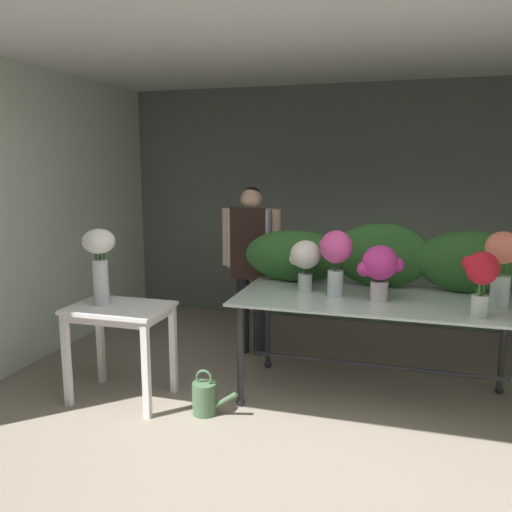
{
  "coord_description": "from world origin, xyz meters",
  "views": [
    {
      "loc": [
        0.75,
        -2.24,
        1.83
      ],
      "look_at": [
        -0.36,
        1.5,
        1.14
      ],
      "focal_mm": 36.45,
      "sensor_mm": 36.0,
      "label": 1
    }
  ],
  "objects_px": {
    "watering_can": "(205,398)",
    "vase_crimson_stock": "(481,276)",
    "vase_white_roses_tall": "(99,258)",
    "florist": "(251,253)",
    "vase_coral_roses": "(502,260)",
    "vase_ivory_ranunculus": "(305,259)",
    "vase_magenta_peonies": "(380,268)",
    "display_table_glass": "(377,312)",
    "vase_fuchsia_carnations": "(336,255)",
    "side_table_white": "(120,320)"
  },
  "relations": [
    {
      "from": "florist",
      "to": "vase_white_roses_tall",
      "type": "distance_m",
      "value": 1.5
    },
    {
      "from": "florist",
      "to": "vase_fuchsia_carnations",
      "type": "bearing_deg",
      "value": -39.43
    },
    {
      "from": "vase_coral_roses",
      "to": "side_table_white",
      "type": "bearing_deg",
      "value": -169.3
    },
    {
      "from": "vase_ivory_ranunculus",
      "to": "vase_fuchsia_carnations",
      "type": "distance_m",
      "value": 0.28
    },
    {
      "from": "side_table_white",
      "to": "vase_white_roses_tall",
      "type": "distance_m",
      "value": 0.5
    },
    {
      "from": "display_table_glass",
      "to": "vase_fuchsia_carnations",
      "type": "height_order",
      "value": "vase_fuchsia_carnations"
    },
    {
      "from": "display_table_glass",
      "to": "vase_white_roses_tall",
      "type": "relative_size",
      "value": 3.63
    },
    {
      "from": "display_table_glass",
      "to": "vase_coral_roses",
      "type": "xyz_separation_m",
      "value": [
        0.84,
        -0.03,
        0.45
      ]
    },
    {
      "from": "vase_coral_roses",
      "to": "vase_white_roses_tall",
      "type": "relative_size",
      "value": 0.92
    },
    {
      "from": "vase_fuchsia_carnations",
      "to": "vase_magenta_peonies",
      "type": "bearing_deg",
      "value": -8.54
    },
    {
      "from": "vase_ivory_ranunculus",
      "to": "vase_crimson_stock",
      "type": "height_order",
      "value": "vase_crimson_stock"
    },
    {
      "from": "side_table_white",
      "to": "vase_coral_roses",
      "type": "xyz_separation_m",
      "value": [
        2.74,
        0.52,
        0.52
      ]
    },
    {
      "from": "vase_ivory_ranunculus",
      "to": "vase_crimson_stock",
      "type": "relative_size",
      "value": 0.93
    },
    {
      "from": "watering_can",
      "to": "side_table_white",
      "type": "bearing_deg",
      "value": 175.73
    },
    {
      "from": "vase_crimson_stock",
      "to": "vase_ivory_ranunculus",
      "type": "bearing_deg",
      "value": 162.94
    },
    {
      "from": "florist",
      "to": "vase_ivory_ranunculus",
      "type": "height_order",
      "value": "florist"
    },
    {
      "from": "vase_coral_roses",
      "to": "watering_can",
      "type": "bearing_deg",
      "value": -164.23
    },
    {
      "from": "vase_ivory_ranunculus",
      "to": "vase_magenta_peonies",
      "type": "bearing_deg",
      "value": -14.53
    },
    {
      "from": "vase_magenta_peonies",
      "to": "vase_coral_roses",
      "type": "height_order",
      "value": "vase_coral_roses"
    },
    {
      "from": "display_table_glass",
      "to": "vase_magenta_peonies",
      "type": "height_order",
      "value": "vase_magenta_peonies"
    },
    {
      "from": "vase_ivory_ranunculus",
      "to": "vase_white_roses_tall",
      "type": "relative_size",
      "value": 0.7
    },
    {
      "from": "display_table_glass",
      "to": "side_table_white",
      "type": "xyz_separation_m",
      "value": [
        -1.9,
        -0.55,
        -0.07
      ]
    },
    {
      "from": "vase_coral_roses",
      "to": "watering_can",
      "type": "xyz_separation_m",
      "value": [
        -2.02,
        -0.57,
        -1.04
      ]
    },
    {
      "from": "watering_can",
      "to": "vase_crimson_stock",
      "type": "bearing_deg",
      "value": 8.61
    },
    {
      "from": "vase_magenta_peonies",
      "to": "vase_white_roses_tall",
      "type": "height_order",
      "value": "vase_white_roses_tall"
    },
    {
      "from": "side_table_white",
      "to": "vase_coral_roses",
      "type": "distance_m",
      "value": 2.84
    },
    {
      "from": "florist",
      "to": "vase_magenta_peonies",
      "type": "relative_size",
      "value": 3.86
    },
    {
      "from": "vase_fuchsia_carnations",
      "to": "vase_crimson_stock",
      "type": "bearing_deg",
      "value": -15.78
    },
    {
      "from": "vase_white_roses_tall",
      "to": "watering_can",
      "type": "xyz_separation_m",
      "value": [
        0.87,
        -0.05,
        -1.0
      ]
    },
    {
      "from": "vase_ivory_ranunculus",
      "to": "vase_white_roses_tall",
      "type": "bearing_deg",
      "value": -157.44
    },
    {
      "from": "florist",
      "to": "vase_crimson_stock",
      "type": "height_order",
      "value": "florist"
    },
    {
      "from": "florist",
      "to": "vase_magenta_peonies",
      "type": "bearing_deg",
      "value": -32.64
    },
    {
      "from": "display_table_glass",
      "to": "vase_fuchsia_carnations",
      "type": "relative_size",
      "value": 4.18
    },
    {
      "from": "vase_ivory_ranunculus",
      "to": "vase_fuchsia_carnations",
      "type": "xyz_separation_m",
      "value": [
        0.26,
        -0.1,
        0.06
      ]
    },
    {
      "from": "display_table_glass",
      "to": "vase_coral_roses",
      "type": "relative_size",
      "value": 3.92
    },
    {
      "from": "side_table_white",
      "to": "watering_can",
      "type": "height_order",
      "value": "side_table_white"
    },
    {
      "from": "side_table_white",
      "to": "vase_magenta_peonies",
      "type": "bearing_deg",
      "value": 13.49
    },
    {
      "from": "display_table_glass",
      "to": "vase_white_roses_tall",
      "type": "distance_m",
      "value": 2.16
    },
    {
      "from": "vase_coral_roses",
      "to": "watering_can",
      "type": "relative_size",
      "value": 1.55
    },
    {
      "from": "display_table_glass",
      "to": "vase_magenta_peonies",
      "type": "relative_size",
      "value": 5.11
    },
    {
      "from": "display_table_glass",
      "to": "vase_coral_roses",
      "type": "bearing_deg",
      "value": -2.04
    },
    {
      "from": "florist",
      "to": "vase_ivory_ranunculus",
      "type": "distance_m",
      "value": 0.91
    },
    {
      "from": "vase_coral_roses",
      "to": "watering_can",
      "type": "height_order",
      "value": "vase_coral_roses"
    },
    {
      "from": "vase_coral_roses",
      "to": "watering_can",
      "type": "distance_m",
      "value": 2.34
    },
    {
      "from": "vase_crimson_stock",
      "to": "vase_white_roses_tall",
      "type": "height_order",
      "value": "vase_white_roses_tall"
    },
    {
      "from": "display_table_glass",
      "to": "florist",
      "type": "relative_size",
      "value": 1.32
    },
    {
      "from": "vase_fuchsia_carnations",
      "to": "vase_coral_roses",
      "type": "relative_size",
      "value": 0.94
    },
    {
      "from": "vase_crimson_stock",
      "to": "vase_white_roses_tall",
      "type": "distance_m",
      "value": 2.73
    },
    {
      "from": "florist",
      "to": "vase_crimson_stock",
      "type": "relative_size",
      "value": 3.65
    },
    {
      "from": "side_table_white",
      "to": "vase_white_roses_tall",
      "type": "height_order",
      "value": "vase_white_roses_tall"
    }
  ]
}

